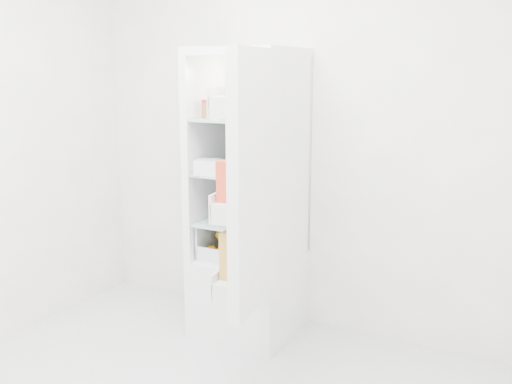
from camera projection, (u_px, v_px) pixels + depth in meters
The scene contains 21 objects.
room_walls at pixel (148, 90), 2.30m from camera, with size 3.02×3.02×2.61m.
refrigerator at pixel (252, 230), 3.66m from camera, with size 0.60×0.60×1.80m.
shelf_low at pixel (247, 221), 3.59m from camera, with size 0.49×0.53×0.01m, color #A6BDC2.
shelf_mid at pixel (247, 172), 3.52m from camera, with size 0.49×0.53×0.01m, color #A6BDC2.
shelf_top at pixel (247, 119), 3.45m from camera, with size 0.49×0.53×0.01m, color #A6BDC2.
crisper_left at pixel (230, 238), 3.67m from camera, with size 0.23×0.46×0.22m, color silver, non-canonical shape.
crisper_right at pixel (264, 243), 3.56m from camera, with size 0.23×0.46×0.22m, color silver, non-canonical shape.
condiment_jars at pixel (231, 111), 3.36m from camera, with size 0.38×0.16×0.08m.
squeeze_bottle at pixel (277, 103), 3.36m from camera, with size 0.05×0.05×0.19m, color white.
tub_white at pixel (207, 167), 3.42m from camera, with size 0.13×0.13×0.09m, color white.
tub_cream at pixel (233, 169), 3.39m from camera, with size 0.12×0.12×0.07m, color silver.
tin_red at pixel (271, 171), 3.37m from camera, with size 0.09×0.09×0.06m, color red.
foil_tray at pixel (242, 165), 3.63m from camera, with size 0.17×0.13×0.04m, color white.
tub_green at pixel (277, 165), 3.52m from camera, with size 0.09×0.12×0.07m, color #479C51.
red_cabbage at pixel (265, 206), 3.59m from camera, with size 0.17×0.17×0.17m, color #4A1C52.
bell_pepper at pixel (222, 212), 3.55m from camera, with size 0.11×0.11×0.11m, color red.
mushroom_bowl at pixel (223, 213), 3.62m from camera, with size 0.14×0.14×0.07m, color #8FB4D5.
salad_bag at pixel (254, 218), 3.42m from camera, with size 0.11×0.11×0.11m, color #A2C191.
citrus_pile at pixel (227, 243), 3.65m from camera, with size 0.20×0.31×0.16m.
veg_pile at pixel (265, 251), 3.56m from camera, with size 0.16×0.30×0.10m.
fridge_door at pixel (251, 187), 2.86m from camera, with size 0.24×0.60×1.30m.
Camera 1 is at (1.48, -1.85, 1.66)m, focal length 40.00 mm.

